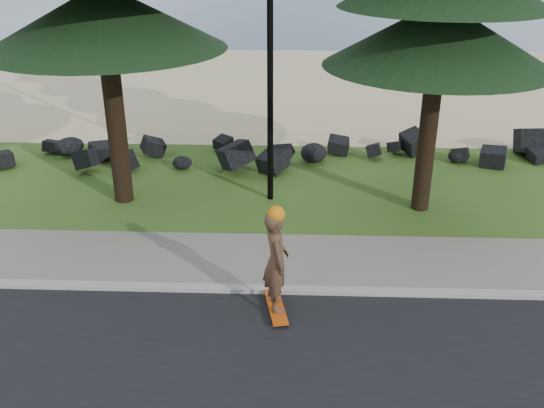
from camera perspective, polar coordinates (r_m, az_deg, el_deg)
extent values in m
plane|color=#3B581B|center=(11.77, -0.80, -5.89)|extent=(160.00, 160.00, 0.00)
cube|color=#AFAB9D|center=(10.98, -1.04, -8.07)|extent=(160.00, 0.20, 0.10)
cube|color=gray|center=(11.92, -0.75, -5.24)|extent=(160.00, 2.00, 0.08)
cube|color=beige|center=(25.33, 0.91, 11.13)|extent=(160.00, 15.00, 0.01)
cylinder|color=black|center=(13.46, -0.18, 16.25)|extent=(0.14, 0.14, 8.00)
cube|color=#CF4C0C|center=(10.44, 0.37, -9.64)|extent=(0.46, 1.09, 0.04)
imported|color=brown|center=(9.96, 0.39, -5.37)|extent=(0.54, 0.71, 1.76)
sphere|color=orange|center=(9.56, 0.40, -0.98)|extent=(0.28, 0.28, 0.28)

